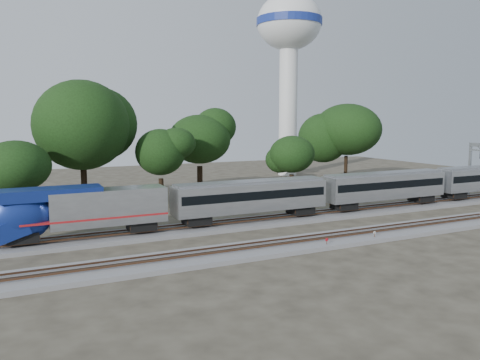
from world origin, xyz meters
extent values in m
plane|color=#383328|center=(0.00, 0.00, 0.00)|extent=(160.00, 160.00, 0.00)
cube|color=slate|center=(0.00, 6.00, 0.20)|extent=(160.00, 5.00, 0.40)
cube|color=brown|center=(0.00, 5.28, 0.66)|extent=(160.00, 0.08, 0.15)
cube|color=brown|center=(0.00, 6.72, 0.66)|extent=(160.00, 0.08, 0.15)
cube|color=slate|center=(0.00, -4.00, 0.20)|extent=(160.00, 5.00, 0.40)
cube|color=brown|center=(0.00, -4.72, 0.66)|extent=(160.00, 0.08, 0.15)
cube|color=brown|center=(0.00, -3.28, 0.66)|extent=(160.00, 0.08, 0.15)
cube|color=silver|center=(-12.09, 6.00, 3.38)|extent=(11.02, 3.12, 3.43)
ellipsoid|color=navy|center=(-20.00, 6.00, 3.12)|extent=(5.62, 3.25, 4.78)
cube|color=navy|center=(-17.19, 6.00, 4.99)|extent=(8.84, 3.06, 1.04)
cube|color=black|center=(-19.48, 6.00, 4.16)|extent=(0.46, 2.39, 1.36)
cube|color=#A3191B|center=(-13.34, 6.00, 2.50)|extent=(13.52, 3.16, 0.19)
cube|color=black|center=(-19.84, 6.00, 1.20)|extent=(2.70, 2.29, 0.94)
cube|color=black|center=(-8.92, 6.00, 1.20)|extent=(2.70, 2.29, 0.94)
cube|color=silver|center=(3.58, 6.00, 3.23)|extent=(18.10, 3.12, 3.12)
cube|color=black|center=(3.58, 6.00, 3.54)|extent=(17.47, 3.17, 0.94)
cube|color=gray|center=(3.58, 6.00, 4.84)|extent=(17.68, 2.50, 0.36)
cube|color=black|center=(-2.97, 6.00, 1.20)|extent=(2.70, 2.29, 0.94)
cube|color=black|center=(10.13, 6.00, 1.20)|extent=(2.70, 2.29, 0.94)
cube|color=silver|center=(23.10, 6.00, 3.23)|extent=(18.10, 3.12, 3.12)
cube|color=black|center=(23.10, 6.00, 3.54)|extent=(17.47, 3.17, 0.94)
cube|color=gray|center=(23.10, 6.00, 4.84)|extent=(17.68, 2.50, 0.36)
cube|color=black|center=(16.55, 6.00, 1.20)|extent=(2.70, 2.29, 0.94)
cube|color=black|center=(29.66, 6.00, 1.20)|extent=(2.70, 2.29, 0.94)
cube|color=black|center=(36.07, 6.00, 1.20)|extent=(2.70, 2.29, 0.94)
cylinder|color=#512D19|center=(5.38, -5.79, 0.43)|extent=(0.06, 0.06, 0.87)
cylinder|color=red|center=(5.38, -5.79, 0.82)|extent=(0.31, 0.04, 0.31)
cylinder|color=#512D19|center=(11.20, -5.62, 0.44)|extent=(0.06, 0.06, 0.87)
cylinder|color=silver|center=(11.20, -5.62, 0.83)|extent=(0.31, 0.07, 0.31)
cube|color=#512D19|center=(7.54, -5.20, 0.15)|extent=(0.55, 0.38, 0.30)
cylinder|color=silver|center=(32.35, 45.45, 13.38)|extent=(3.82, 3.82, 26.77)
cone|color=silver|center=(32.35, 45.45, 1.91)|extent=(6.12, 6.12, 3.82)
ellipsoid|color=silver|center=(32.35, 45.45, 31.78)|extent=(13.38, 13.38, 11.38)
cylinder|color=navy|center=(32.35, 45.45, 31.78)|extent=(13.54, 13.54, 1.53)
cube|color=gray|center=(43.06, 9.23, 4.15)|extent=(0.32, 0.32, 8.30)
cylinder|color=black|center=(-20.09, 15.55, 1.84)|extent=(0.70, 0.70, 3.67)
ellipsoid|color=black|center=(-20.09, 15.55, 6.82)|extent=(6.92, 6.92, 5.88)
cylinder|color=black|center=(-12.39, 21.60, 2.99)|extent=(0.70, 0.70, 5.99)
ellipsoid|color=black|center=(-12.39, 21.60, 11.12)|extent=(11.29, 11.29, 9.59)
cylinder|color=black|center=(-2.90, 19.61, 2.04)|extent=(0.70, 0.70, 4.08)
ellipsoid|color=black|center=(-2.90, 19.61, 7.57)|extent=(7.69, 7.69, 6.54)
cylinder|color=black|center=(5.10, 26.30, 2.39)|extent=(0.70, 0.70, 4.77)
ellipsoid|color=black|center=(5.10, 26.30, 8.86)|extent=(9.00, 9.00, 7.65)
cylinder|color=black|center=(17.20, 19.35, 1.80)|extent=(0.70, 0.70, 3.59)
ellipsoid|color=black|center=(17.20, 19.35, 6.67)|extent=(6.78, 6.78, 5.76)
cylinder|color=black|center=(32.90, 26.45, 2.71)|extent=(0.70, 0.70, 5.42)
ellipsoid|color=black|center=(32.90, 26.45, 10.07)|extent=(10.23, 10.23, 8.69)
camera|label=1|loc=(-19.96, -40.16, 11.79)|focal=35.00mm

